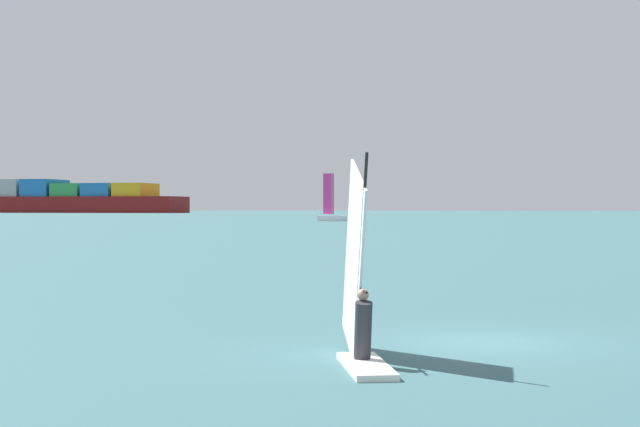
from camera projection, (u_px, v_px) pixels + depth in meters
The scene contains 4 objects.
ground_plane at pixel (484, 342), 20.91m from camera, with size 4000.00×4000.00×0.00m, color #386066.
windsurfer at pixel (359, 305), 18.14m from camera, with size 1.59×4.29×4.17m.
cargo_ship at pixel (29, 198), 575.13m from camera, with size 171.59×140.33×38.78m.
small_sailboat at pixel (332, 216), 211.58m from camera, with size 6.75×5.52×12.01m.
Camera 1 is at (-11.36, -17.91, 2.95)m, focal length 53.51 mm.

